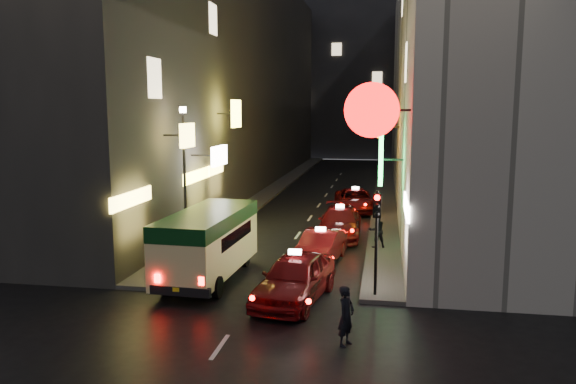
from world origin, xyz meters
The scene contains 14 objects.
building_left centered at (-8.00, 33.99, 9.00)m, with size 7.50×52.15×18.00m.
building_right centered at (8.00, 33.99, 9.00)m, with size 8.15×52.07×18.00m.
building_far centered at (0.00, 66.00, 11.00)m, with size 30.00×10.00×22.00m, color #323237.
sidewalk_left centered at (-4.25, 34.00, 0.07)m, with size 1.50×52.00×0.15m, color #494644.
sidewalk_right centered at (4.25, 34.00, 0.07)m, with size 1.50×52.00×0.15m, color #494644.
minibus centered at (-2.12, 9.67, 1.62)m, with size 2.36×6.06×2.57m.
taxi_near centered at (1.39, 7.93, 0.92)m, with size 3.31×6.09×2.01m.
taxi_second centered at (1.68, 12.73, 0.77)m, with size 2.70×5.08×1.71m.
taxi_third centered at (2.09, 17.53, 0.85)m, with size 2.27×5.37×1.87m.
taxi_far centered at (2.46, 24.78, 0.79)m, with size 2.85×5.26×1.76m.
pedestrian_crossing centered at (3.30, 4.70, 0.93)m, with size 0.61×0.39×1.86m, color black.
pedestrian_sidewalk centered at (3.93, 15.10, 1.04)m, with size 0.67×0.42×1.78m, color black.
traffic_light centered at (4.00, 8.47, 2.69)m, with size 0.26×0.43×3.50m.
lamp_post centered at (-4.20, 13.00, 3.72)m, with size 0.28×0.28×6.22m.
Camera 1 is at (4.23, -9.65, 6.29)m, focal length 35.00 mm.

